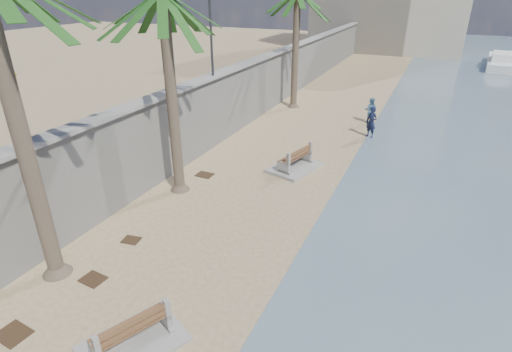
% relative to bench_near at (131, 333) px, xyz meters
% --- Properties ---
extents(ground_plane, '(140.00, 140.00, 0.00)m').
position_rel_bench_near_xyz_m(ground_plane, '(0.35, 0.30, -0.42)').
color(ground_plane, tan).
extents(seawall, '(0.45, 70.00, 3.50)m').
position_rel_bench_near_xyz_m(seawall, '(-4.85, 20.30, 1.33)').
color(seawall, gray).
rests_on(seawall, ground_plane).
extents(wall_cap, '(0.80, 70.00, 0.12)m').
position_rel_bench_near_xyz_m(wall_cap, '(-4.85, 20.30, 3.13)').
color(wall_cap, gray).
rests_on(wall_cap, seawall).
extents(bench_near, '(2.37, 2.73, 0.95)m').
position_rel_bench_near_xyz_m(bench_near, '(0.00, 0.00, 0.00)').
color(bench_near, gray).
rests_on(bench_near, ground_plane).
extents(bench_far, '(2.22, 2.77, 1.01)m').
position_rel_bench_near_xyz_m(bench_far, '(0.11, 11.01, 0.03)').
color(bench_far, gray).
rests_on(bench_far, ground_plane).
extents(pedestrian_sign, '(0.78, 0.07, 2.40)m').
position_rel_bench_near_xyz_m(pedestrian_sign, '(-4.65, 1.80, 4.74)').
color(pedestrian_sign, '#2D2D33').
rests_on(pedestrian_sign, wall_cap).
extents(streetlight, '(0.28, 0.28, 5.12)m').
position_rel_bench_near_xyz_m(streetlight, '(-4.75, 12.30, 6.23)').
color(streetlight, '#2D2D33').
rests_on(streetlight, wall_cap).
extents(person_a, '(0.86, 0.76, 1.98)m').
position_rel_bench_near_xyz_m(person_a, '(2.50, 16.76, 0.57)').
color(person_a, '#121832').
rests_on(person_a, ground_plane).
extents(person_b, '(0.83, 0.65, 1.71)m').
position_rel_bench_near_xyz_m(person_b, '(2.01, 19.39, 0.44)').
color(person_b, teal).
rests_on(person_b, ground_plane).
extents(yacht_far, '(3.51, 9.91, 1.50)m').
position_rel_bench_near_xyz_m(yacht_far, '(11.21, 44.30, -0.07)').
color(yacht_far, silver).
rests_on(yacht_far, bay_water).
extents(debris_a, '(0.83, 0.69, 0.03)m').
position_rel_bench_near_xyz_m(debris_a, '(-2.88, -0.94, -0.40)').
color(debris_a, '#382616').
rests_on(debris_a, ground_plane).
extents(debris_b, '(0.72, 0.60, 0.03)m').
position_rel_bench_near_xyz_m(debris_b, '(-2.61, 1.37, -0.40)').
color(debris_b, '#382616').
rests_on(debris_b, ground_plane).
extents(debris_c, '(0.73, 0.59, 0.03)m').
position_rel_bench_near_xyz_m(debris_c, '(-3.31, 8.72, -0.40)').
color(debris_c, '#382616').
rests_on(debris_c, ground_plane).
extents(debris_d, '(0.64, 0.54, 0.03)m').
position_rel_bench_near_xyz_m(debris_d, '(-2.92, 3.37, -0.40)').
color(debris_d, '#382616').
rests_on(debris_d, ground_plane).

